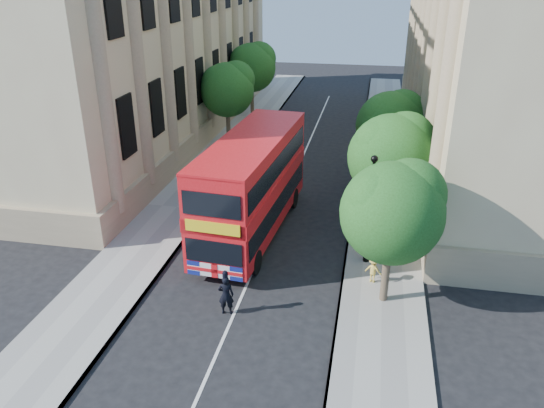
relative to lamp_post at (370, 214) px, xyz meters
The scene contains 17 objects.
ground 8.20m from the lamp_post, 129.81° to the right, with size 120.00×120.00×0.00m, color black.
pavement_right 4.75m from the lamp_post, 79.38° to the left, with size 3.50×80.00×0.12m, color gray.
pavement_left 11.73m from the lamp_post, 159.59° to the left, with size 3.50×80.00×0.12m, color gray.
building_right 21.06m from the lamp_post, 63.95° to the left, with size 12.00×38.00×18.00m, color tan.
building_left 26.82m from the lamp_post, 136.25° to the left, with size 12.00×38.00×18.00m, color tan.
tree_right_near 3.54m from the lamp_post, 74.15° to the right, with size 4.00×4.00×6.08m.
tree_right_mid 3.70m from the lamp_post, 74.48° to the left, with size 4.20×4.20×6.37m.
tree_right_far 9.25m from the lamp_post, 84.67° to the left, with size 4.00×4.00×6.15m.
tree_left_far 19.52m from the lamp_post, 124.35° to the left, with size 4.00×4.00×6.30m.
tree_left_back 26.51m from the lamp_post, 114.51° to the left, with size 4.20×4.20×6.65m.
lamp_post is the anchor object (origin of this frame).
double_decker_bus 6.19m from the lamp_post, 161.04° to the left, with size 3.65×10.99×5.00m.
box_van 9.61m from the lamp_post, 138.82° to the left, with size 2.29×5.08×2.85m.
police_constable 7.48m from the lamp_post, 136.70° to the right, with size 0.62×0.40×1.69m, color black.
woman_pedestrian 1.70m from the lamp_post, 39.85° to the left, with size 0.80×0.63×1.65m, color beige.
child_a 2.43m from the lamp_post, 105.36° to the left, with size 0.61×0.26×1.05m, color orange.
child_b 2.53m from the lamp_post, 79.07° to the right, with size 0.76×0.44×1.17m, color #E6C44E.
Camera 1 is at (4.84, -15.77, 12.66)m, focal length 35.00 mm.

